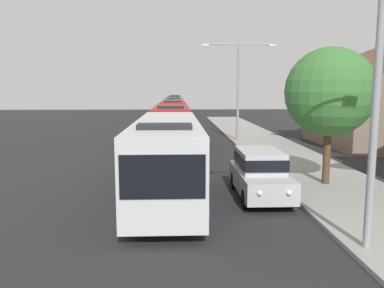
{
  "coord_description": "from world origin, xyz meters",
  "views": [
    {
      "loc": [
        -0.91,
        -3.23,
        4.31
      ],
      "look_at": [
        -0.11,
        16.9,
        1.43
      ],
      "focal_mm": 35.96,
      "sensor_mm": 36.0,
      "label": 1
    }
  ],
  "objects": [
    {
      "name": "bus_tail_end",
      "position": [
        -1.3,
        75.05,
        1.69
      ],
      "size": [
        2.58,
        12.09,
        3.21
      ],
      "color": "#33724C",
      "rests_on": "ground_plane"
    },
    {
      "name": "bus_lead",
      "position": [
        -1.3,
        12.5,
        1.69
      ],
      "size": [
        2.58,
        11.52,
        3.21
      ],
      "color": "silver",
      "rests_on": "ground_plane"
    },
    {
      "name": "streetlamp_mid",
      "position": [
        4.1,
        28.19,
        5.03
      ],
      "size": [
        5.97,
        0.28,
        7.93
      ],
      "color": "gray",
      "rests_on": "sidewalk"
    },
    {
      "name": "house_distant_gabled",
      "position": [
        14.4,
        25.46,
        3.86
      ],
      "size": [
        8.57,
        10.27,
        7.55
      ],
      "color": "#7A6656",
      "rests_on": "ground_plane"
    },
    {
      "name": "bus_fourth_in_line",
      "position": [
        -1.3,
        49.7,
        1.69
      ],
      "size": [
        2.58,
        11.39,
        3.21
      ],
      "color": "#33724C",
      "rests_on": "ground_plane"
    },
    {
      "name": "bus_second_in_line",
      "position": [
        -1.3,
        25.39,
        1.69
      ],
      "size": [
        2.58,
        10.58,
        3.21
      ],
      "color": "maroon",
      "rests_on": "ground_plane"
    },
    {
      "name": "bus_rear",
      "position": [
        -1.3,
        62.8,
        1.69
      ],
      "size": [
        2.58,
        10.57,
        3.21
      ],
      "color": "#33724C",
      "rests_on": "ground_plane"
    },
    {
      "name": "streetlamp_near",
      "position": [
        4.1,
        6.29,
        4.99
      ],
      "size": [
        5.12,
        0.28,
        7.96
      ],
      "color": "gray",
      "rests_on": "sidewalk"
    },
    {
      "name": "white_suv",
      "position": [
        2.4,
        11.73,
        1.03
      ],
      "size": [
        1.86,
        4.68,
        1.9
      ],
      "color": "#B7B7BC",
      "rests_on": "ground_plane"
    },
    {
      "name": "roadside_tree",
      "position": [
        5.71,
        13.25,
        4.18
      ],
      "size": [
        3.85,
        3.85,
        5.97
      ],
      "color": "#4C3823",
      "rests_on": "sidewalk"
    },
    {
      "name": "bus_middle",
      "position": [
        -1.3,
        37.47,
        1.69
      ],
      "size": [
        2.58,
        10.75,
        3.21
      ],
      "color": "maroon",
      "rests_on": "ground_plane"
    }
  ]
}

